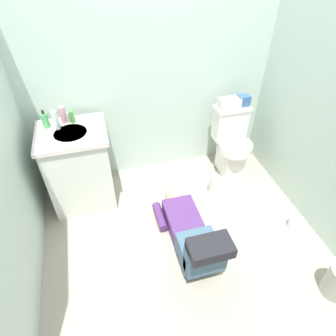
# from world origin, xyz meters

# --- Properties ---
(ground_plane) EXTENTS (2.91, 3.16, 0.04)m
(ground_plane) POSITION_xyz_m (0.00, 0.00, -0.02)
(ground_plane) COLOR #9E9684
(wall_back) EXTENTS (2.57, 0.08, 2.40)m
(wall_back) POSITION_xyz_m (0.00, 1.12, 1.20)
(wall_back) COLOR #B4CBBC
(wall_back) RESTS_ON ground_plane
(toilet) EXTENTS (0.36, 0.46, 0.75)m
(toilet) POSITION_xyz_m (0.79, 0.79, 0.37)
(toilet) COLOR silver
(toilet) RESTS_ON ground_plane
(vanity_cabinet) EXTENTS (0.60, 0.52, 0.82)m
(vanity_cabinet) POSITION_xyz_m (-0.79, 0.74, 0.42)
(vanity_cabinet) COLOR silver
(vanity_cabinet) RESTS_ON ground_plane
(faucet) EXTENTS (0.02, 0.02, 0.10)m
(faucet) POSITION_xyz_m (-0.79, 0.88, 0.87)
(faucet) COLOR silver
(faucet) RESTS_ON vanity_cabinet
(person_plumber) EXTENTS (0.39, 1.06, 0.52)m
(person_plumber) POSITION_xyz_m (0.04, -0.09, 0.18)
(person_plumber) COLOR #512D6B
(person_plumber) RESTS_ON ground_plane
(tissue_box) EXTENTS (0.22, 0.11, 0.10)m
(tissue_box) POSITION_xyz_m (0.75, 0.88, 0.80)
(tissue_box) COLOR silver
(tissue_box) RESTS_ON toilet
(toiletry_bag) EXTENTS (0.12, 0.09, 0.11)m
(toiletry_bag) POSITION_xyz_m (0.90, 0.88, 0.81)
(toiletry_bag) COLOR #33598C
(toiletry_bag) RESTS_ON toilet
(soap_dispenser) EXTENTS (0.06, 0.06, 0.17)m
(soap_dispenser) POSITION_xyz_m (-0.98, 0.86, 0.89)
(soap_dispenser) COLOR #47A059
(soap_dispenser) RESTS_ON vanity_cabinet
(bottle_clear) EXTENTS (0.05, 0.05, 0.17)m
(bottle_clear) POSITION_xyz_m (-0.90, 0.81, 0.90)
(bottle_clear) COLOR silver
(bottle_clear) RESTS_ON vanity_cabinet
(bottle_pink) EXTENTS (0.05, 0.05, 0.16)m
(bottle_pink) POSITION_xyz_m (-0.84, 0.89, 0.90)
(bottle_pink) COLOR pink
(bottle_pink) RESTS_ON vanity_cabinet
(bottle_green) EXTENTS (0.05, 0.05, 0.12)m
(bottle_green) POSITION_xyz_m (-0.76, 0.88, 0.88)
(bottle_green) COLOR #52A547
(bottle_green) RESTS_ON vanity_cabinet
(paper_towel_roll) EXTENTS (0.11, 0.11, 0.22)m
(paper_towel_roll) POSITION_xyz_m (0.49, 0.47, 0.11)
(paper_towel_roll) COLOR white
(paper_towel_roll) RESTS_ON ground_plane
(toilet_paper_roll) EXTENTS (0.11, 0.11, 0.10)m
(toilet_paper_roll) POSITION_xyz_m (1.05, -0.15, 0.05)
(toilet_paper_roll) COLOR white
(toilet_paper_roll) RESTS_ON ground_plane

